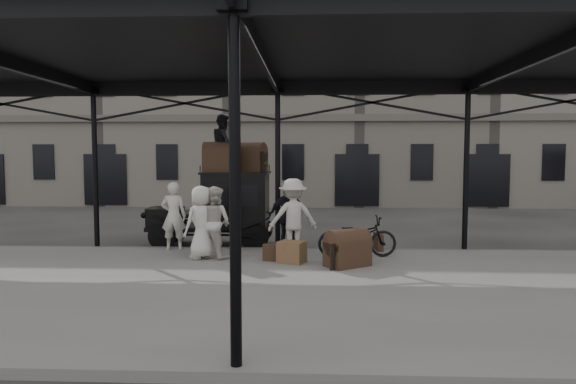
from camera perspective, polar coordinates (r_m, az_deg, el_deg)
name	(u,v)px	position (r m, az deg, el deg)	size (l,w,h in m)	color
ground	(272,270)	(12.09, -1.75, -8.62)	(120.00, 120.00, 0.00)	#383533
platform	(265,289)	(10.14, -2.61, -10.70)	(28.00, 8.00, 0.15)	slate
canopy	(265,55)	(10.26, -2.55, 14.96)	(22.50, 9.00, 4.74)	black
building_frontage	(296,79)	(30.08, 0.84, 12.45)	(64.00, 8.00, 14.00)	slate
taxi	(226,205)	(15.06, -6.94, -1.47)	(3.65, 1.55, 2.18)	black
porter_left	(174,216)	(13.90, -12.60, -2.62)	(0.66, 0.43, 1.81)	beige
porter_midleft	(215,222)	(12.70, -8.12, -3.33)	(0.85, 0.66, 1.76)	beige
porter_centre	(202,222)	(12.64, -9.58, -3.33)	(0.87, 0.57, 1.78)	beige
porter_official	(289,217)	(13.32, 0.10, -2.78)	(1.07, 0.45, 1.83)	black
porter_right	(293,217)	(12.93, 0.55, -2.77)	(1.24, 0.72, 1.93)	beige
bicycle	(357,236)	(12.82, 7.69, -4.91)	(0.68, 1.94, 1.02)	black
porter_roof	(223,143)	(14.90, -7.19, 5.40)	(0.80, 0.62, 1.65)	black
steamer_trunk_roof_near	(221,159)	(14.75, -7.46, 3.61)	(0.98, 0.60, 0.72)	#402A1E
steamer_trunk_roof_far	(249,159)	(15.09, -4.35, 3.62)	(0.96, 0.59, 0.71)	#402A1E
steamer_trunk_platform	(347,251)	(11.76, 6.62, -6.50)	(0.96, 0.59, 0.71)	#402A1E
wicker_hamper	(292,252)	(12.08, 0.40, -6.69)	(0.60, 0.45, 0.50)	#8A5D3F
suitcase_upright	(378,242)	(13.87, 10.01, -5.44)	(0.15, 0.60, 0.45)	#402A1E
suitcase_flat	(275,253)	(12.27, -1.40, -6.76)	(0.60, 0.15, 0.40)	#402A1E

